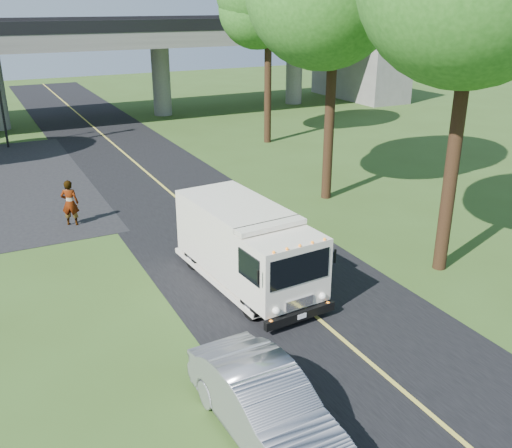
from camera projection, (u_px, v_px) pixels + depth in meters
ground at (319, 320)px, 16.26m from camera, size 120.00×120.00×0.00m
road at (192, 212)px, 24.55m from camera, size 7.00×90.00×0.02m
lane_line at (192, 211)px, 24.54m from camera, size 0.12×90.00×0.01m
overpass at (80, 59)px, 41.13m from camera, size 54.00×10.00×7.30m
traffic_signal at (0, 95)px, 34.12m from camera, size 0.18×0.22×5.20m
tree_right_far at (273, 4)px, 33.56m from camera, size 5.77×5.67×10.99m
step_van at (246, 244)px, 17.78m from camera, size 2.70×6.28×2.57m
silver_sedan at (265, 404)px, 11.73m from camera, size 1.80×4.58×1.48m
pedestrian at (70, 203)px, 22.77m from camera, size 0.82×0.71×1.89m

